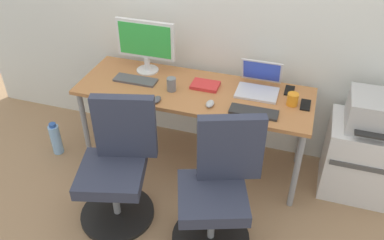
{
  "coord_description": "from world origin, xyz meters",
  "views": [
    {
      "loc": [
        0.78,
        -2.51,
        2.32
      ],
      "look_at": [
        0.0,
        -0.05,
        0.47
      ],
      "focal_mm": 37.68,
      "sensor_mm": 36.0,
      "label": 1
    }
  ],
  "objects_px": {
    "office_chair_left": "(117,168)",
    "desktop_monitor": "(146,43)",
    "coffee_mug": "(293,99)",
    "water_bottle_on_floor": "(56,139)",
    "office_chair_right": "(218,190)",
    "side_cabinet": "(361,158)",
    "printer": "(376,112)",
    "open_laptop": "(259,84)"
  },
  "relations": [
    {
      "from": "side_cabinet",
      "to": "office_chair_right",
      "type": "bearing_deg",
      "value": -140.18
    },
    {
      "from": "office_chair_left",
      "to": "office_chair_right",
      "type": "distance_m",
      "value": 0.72
    },
    {
      "from": "printer",
      "to": "office_chair_left",
      "type": "bearing_deg",
      "value": -154.92
    },
    {
      "from": "water_bottle_on_floor",
      "to": "side_cabinet",
      "type": "bearing_deg",
      "value": 7.68
    },
    {
      "from": "side_cabinet",
      "to": "desktop_monitor",
      "type": "height_order",
      "value": "desktop_monitor"
    },
    {
      "from": "desktop_monitor",
      "to": "coffee_mug",
      "type": "relative_size",
      "value": 5.22
    },
    {
      "from": "side_cabinet",
      "to": "printer",
      "type": "xyz_separation_m",
      "value": [
        -0.0,
        -0.0,
        0.42
      ]
    },
    {
      "from": "office_chair_right",
      "to": "coffee_mug",
      "type": "relative_size",
      "value": 10.22
    },
    {
      "from": "office_chair_left",
      "to": "desktop_monitor",
      "type": "height_order",
      "value": "desktop_monitor"
    },
    {
      "from": "office_chair_left",
      "to": "printer",
      "type": "bearing_deg",
      "value": 25.08
    },
    {
      "from": "office_chair_right",
      "to": "side_cabinet",
      "type": "relative_size",
      "value": 1.55
    },
    {
      "from": "printer",
      "to": "coffee_mug",
      "type": "height_order",
      "value": "printer"
    },
    {
      "from": "desktop_monitor",
      "to": "coffee_mug",
      "type": "bearing_deg",
      "value": -7.38
    },
    {
      "from": "office_chair_right",
      "to": "printer",
      "type": "relative_size",
      "value": 2.35
    },
    {
      "from": "desktop_monitor",
      "to": "open_laptop",
      "type": "distance_m",
      "value": 0.94
    },
    {
      "from": "printer",
      "to": "coffee_mug",
      "type": "distance_m",
      "value": 0.58
    },
    {
      "from": "office_chair_left",
      "to": "water_bottle_on_floor",
      "type": "xyz_separation_m",
      "value": [
        -0.84,
        0.44,
        -0.28
      ]
    },
    {
      "from": "coffee_mug",
      "to": "side_cabinet",
      "type": "bearing_deg",
      "value": 6.97
    },
    {
      "from": "water_bottle_on_floor",
      "to": "coffee_mug",
      "type": "height_order",
      "value": "coffee_mug"
    },
    {
      "from": "office_chair_left",
      "to": "printer",
      "type": "relative_size",
      "value": 2.35
    },
    {
      "from": "side_cabinet",
      "to": "office_chair_left",
      "type": "bearing_deg",
      "value": -154.89
    },
    {
      "from": "printer",
      "to": "desktop_monitor",
      "type": "distance_m",
      "value": 1.78
    },
    {
      "from": "printer",
      "to": "open_laptop",
      "type": "bearing_deg",
      "value": 175.85
    },
    {
      "from": "coffee_mug",
      "to": "desktop_monitor",
      "type": "bearing_deg",
      "value": 172.62
    },
    {
      "from": "office_chair_right",
      "to": "water_bottle_on_floor",
      "type": "distance_m",
      "value": 1.64
    },
    {
      "from": "water_bottle_on_floor",
      "to": "open_laptop",
      "type": "xyz_separation_m",
      "value": [
        1.65,
        0.4,
        0.63
      ]
    },
    {
      "from": "office_chair_left",
      "to": "side_cabinet",
      "type": "xyz_separation_m",
      "value": [
        1.65,
        0.77,
        -0.12
      ]
    },
    {
      "from": "side_cabinet",
      "to": "printer",
      "type": "distance_m",
      "value": 0.42
    },
    {
      "from": "printer",
      "to": "open_laptop",
      "type": "distance_m",
      "value": 0.84
    },
    {
      "from": "open_laptop",
      "to": "printer",
      "type": "bearing_deg",
      "value": -4.15
    },
    {
      "from": "side_cabinet",
      "to": "water_bottle_on_floor",
      "type": "height_order",
      "value": "side_cabinet"
    },
    {
      "from": "printer",
      "to": "side_cabinet",
      "type": "bearing_deg",
      "value": 90.0
    },
    {
      "from": "water_bottle_on_floor",
      "to": "desktop_monitor",
      "type": "relative_size",
      "value": 0.65
    },
    {
      "from": "office_chair_right",
      "to": "side_cabinet",
      "type": "bearing_deg",
      "value": 39.82
    },
    {
      "from": "side_cabinet",
      "to": "desktop_monitor",
      "type": "bearing_deg",
      "value": 177.29
    },
    {
      "from": "office_chair_left",
      "to": "water_bottle_on_floor",
      "type": "distance_m",
      "value": 0.99
    },
    {
      "from": "office_chair_left",
      "to": "office_chair_right",
      "type": "bearing_deg",
      "value": -0.13
    },
    {
      "from": "office_chair_right",
      "to": "desktop_monitor",
      "type": "height_order",
      "value": "desktop_monitor"
    },
    {
      "from": "water_bottle_on_floor",
      "to": "office_chair_right",
      "type": "bearing_deg",
      "value": -15.73
    },
    {
      "from": "office_chair_right",
      "to": "side_cabinet",
      "type": "height_order",
      "value": "office_chair_right"
    },
    {
      "from": "water_bottle_on_floor",
      "to": "open_laptop",
      "type": "bearing_deg",
      "value": 13.49
    },
    {
      "from": "office_chair_left",
      "to": "desktop_monitor",
      "type": "xyz_separation_m",
      "value": [
        -0.11,
        0.86,
        0.55
      ]
    }
  ]
}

